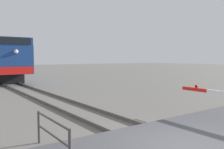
% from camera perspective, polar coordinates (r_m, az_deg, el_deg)
% --- Properties ---
extents(rail_track_right, '(0.08, 80.00, 0.15)m').
position_cam_1_polar(rail_track_right, '(7.38, 20.91, -15.47)').
color(rail_track_right, '#59544C').
rests_on(rail_track_right, ground_plane).
extents(guard_railing, '(0.08, 2.17, 0.95)m').
position_cam_1_polar(guard_railing, '(6.47, -14.12, -13.13)').
color(guard_railing, '#4C4742').
rests_on(guard_railing, ground_plane).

